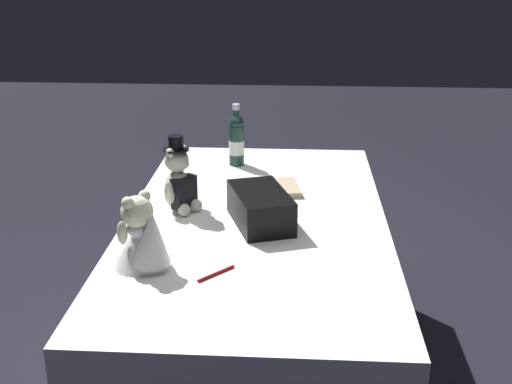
{
  "coord_description": "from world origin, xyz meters",
  "views": [
    {
      "loc": [
        2.22,
        0.14,
        1.66
      ],
      "look_at": [
        0.0,
        0.0,
        0.82
      ],
      "focal_mm": 46.39,
      "sensor_mm": 36.0,
      "label": 1
    }
  ],
  "objects_px": {
    "signing_pen": "(217,273)",
    "teddy_bear_bride": "(143,237)",
    "teddy_bear_groom": "(179,182)",
    "champagne_bottle": "(236,139)",
    "guestbook": "(267,189)",
    "gift_case_black": "(260,208)"
  },
  "relations": [
    {
      "from": "teddy_bear_bride",
      "to": "champagne_bottle",
      "type": "relative_size",
      "value": 0.85
    },
    {
      "from": "teddy_bear_bride",
      "to": "champagne_bottle",
      "type": "distance_m",
      "value": 1.05
    },
    {
      "from": "teddy_bear_groom",
      "to": "signing_pen",
      "type": "relative_size",
      "value": 2.53
    },
    {
      "from": "teddy_bear_bride",
      "to": "gift_case_black",
      "type": "distance_m",
      "value": 0.5
    },
    {
      "from": "signing_pen",
      "to": "guestbook",
      "type": "height_order",
      "value": "guestbook"
    },
    {
      "from": "teddy_bear_bride",
      "to": "champagne_bottle",
      "type": "xyz_separation_m",
      "value": [
        -1.03,
        0.19,
        0.02
      ]
    },
    {
      "from": "teddy_bear_groom",
      "to": "teddy_bear_bride",
      "type": "distance_m",
      "value": 0.47
    },
    {
      "from": "teddy_bear_bride",
      "to": "gift_case_black",
      "type": "xyz_separation_m",
      "value": [
        -0.36,
        0.34,
        -0.04
      ]
    },
    {
      "from": "champagne_bottle",
      "to": "teddy_bear_groom",
      "type": "bearing_deg",
      "value": -15.93
    },
    {
      "from": "signing_pen",
      "to": "gift_case_black",
      "type": "bearing_deg",
      "value": 164.79
    },
    {
      "from": "teddy_bear_groom",
      "to": "guestbook",
      "type": "xyz_separation_m",
      "value": [
        -0.23,
        0.31,
        -0.1
      ]
    },
    {
      "from": "teddy_bear_bride",
      "to": "signing_pen",
      "type": "relative_size",
      "value": 2.09
    },
    {
      "from": "signing_pen",
      "to": "teddy_bear_bride",
      "type": "bearing_deg",
      "value": -99.22
    },
    {
      "from": "gift_case_black",
      "to": "teddy_bear_bride",
      "type": "bearing_deg",
      "value": -43.42
    },
    {
      "from": "teddy_bear_groom",
      "to": "champagne_bottle",
      "type": "distance_m",
      "value": 0.59
    },
    {
      "from": "teddy_bear_groom",
      "to": "gift_case_black",
      "type": "xyz_separation_m",
      "value": [
        0.11,
        0.31,
        -0.05
      ]
    },
    {
      "from": "teddy_bear_bride",
      "to": "champagne_bottle",
      "type": "bearing_deg",
      "value": 169.28
    },
    {
      "from": "gift_case_black",
      "to": "signing_pen",
      "type": "bearing_deg",
      "value": -15.21
    },
    {
      "from": "guestbook",
      "to": "gift_case_black",
      "type": "bearing_deg",
      "value": -11.7
    },
    {
      "from": "teddy_bear_groom",
      "to": "teddy_bear_bride",
      "type": "height_order",
      "value": "teddy_bear_groom"
    },
    {
      "from": "champagne_bottle",
      "to": "guestbook",
      "type": "distance_m",
      "value": 0.39
    },
    {
      "from": "teddy_bear_groom",
      "to": "guestbook",
      "type": "relative_size",
      "value": 1.14
    }
  ]
}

